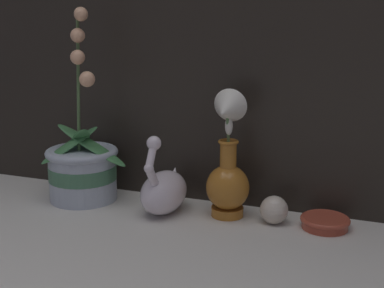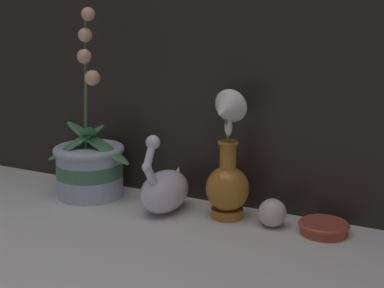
{
  "view_description": "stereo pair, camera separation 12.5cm",
  "coord_description": "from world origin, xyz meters",
  "px_view_note": "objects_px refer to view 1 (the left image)",
  "views": [
    {
      "loc": [
        0.44,
        -1.03,
        0.47
      ],
      "look_at": [
        0.0,
        0.11,
        0.18
      ],
      "focal_mm": 50.0,
      "sensor_mm": 36.0,
      "label": 1
    },
    {
      "loc": [
        0.55,
        -0.98,
        0.47
      ],
      "look_at": [
        0.0,
        0.11,
        0.18
      ],
      "focal_mm": 50.0,
      "sensor_mm": 36.0,
      "label": 2
    }
  ],
  "objects_px": {
    "blue_vase": "(227,169)",
    "amber_dish": "(325,222)",
    "orchid_potted_plant": "(83,166)",
    "glass_sphere": "(274,210)",
    "swan_figurine": "(164,190)"
  },
  "relations": [
    {
      "from": "glass_sphere",
      "to": "amber_dish",
      "type": "distance_m",
      "value": 0.12
    },
    {
      "from": "amber_dish",
      "to": "swan_figurine",
      "type": "bearing_deg",
      "value": -174.35
    },
    {
      "from": "swan_figurine",
      "to": "glass_sphere",
      "type": "height_order",
      "value": "swan_figurine"
    },
    {
      "from": "swan_figurine",
      "to": "glass_sphere",
      "type": "distance_m",
      "value": 0.27
    },
    {
      "from": "amber_dish",
      "to": "glass_sphere",
      "type": "bearing_deg",
      "value": -173.61
    },
    {
      "from": "orchid_potted_plant",
      "to": "glass_sphere",
      "type": "height_order",
      "value": "orchid_potted_plant"
    },
    {
      "from": "blue_vase",
      "to": "amber_dish",
      "type": "height_order",
      "value": "blue_vase"
    },
    {
      "from": "orchid_potted_plant",
      "to": "blue_vase",
      "type": "distance_m",
      "value": 0.39
    },
    {
      "from": "swan_figurine",
      "to": "blue_vase",
      "type": "xyz_separation_m",
      "value": [
        0.15,
        0.03,
        0.06
      ]
    },
    {
      "from": "glass_sphere",
      "to": "amber_dish",
      "type": "bearing_deg",
      "value": 6.39
    },
    {
      "from": "orchid_potted_plant",
      "to": "amber_dish",
      "type": "relative_size",
      "value": 4.36
    },
    {
      "from": "orchid_potted_plant",
      "to": "amber_dish",
      "type": "distance_m",
      "value": 0.62
    },
    {
      "from": "orchid_potted_plant",
      "to": "glass_sphere",
      "type": "bearing_deg",
      "value": 1.43
    },
    {
      "from": "swan_figurine",
      "to": "amber_dish",
      "type": "bearing_deg",
      "value": 5.65
    },
    {
      "from": "orchid_potted_plant",
      "to": "swan_figurine",
      "type": "relative_size",
      "value": 2.41
    }
  ]
}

